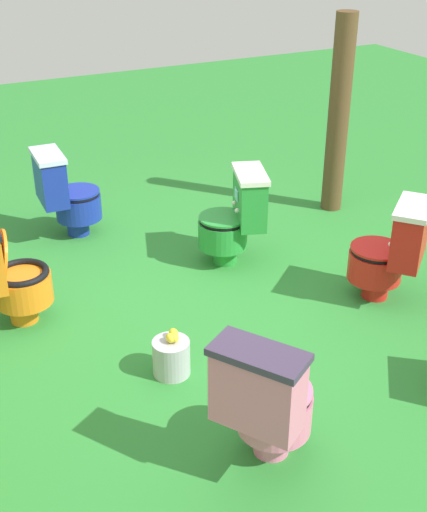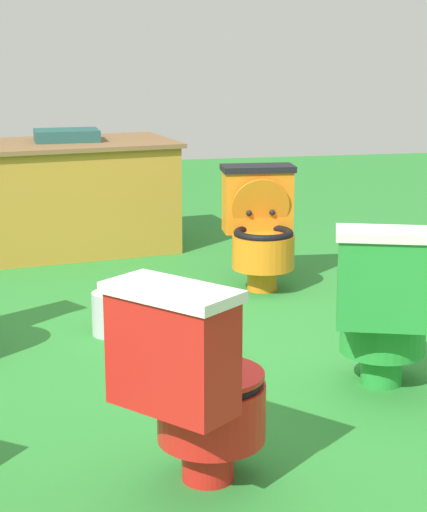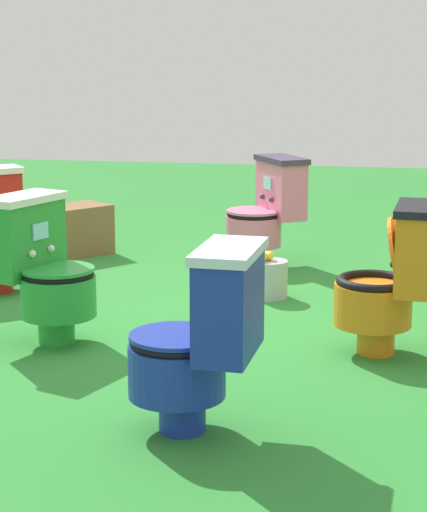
{
  "view_description": "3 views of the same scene",
  "coord_description": "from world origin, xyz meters",
  "px_view_note": "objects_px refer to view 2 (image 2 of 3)",
  "views": [
    {
      "loc": [
        -3.47,
        1.7,
        2.48
      ],
      "look_at": [
        -0.13,
        0.02,
        0.49
      ],
      "focal_mm": 47.73,
      "sensor_mm": 36.0,
      "label": 1
    },
    {
      "loc": [
        -0.9,
        -3.9,
        1.48
      ],
      "look_at": [
        -0.09,
        -0.04,
        0.51
      ],
      "focal_mm": 63.14,
      "sensor_mm": 36.0,
      "label": 2
    },
    {
      "loc": [
        4.93,
        1.18,
        1.43
      ],
      "look_at": [
        0.07,
        0.26,
        0.36
      ],
      "focal_mm": 67.58,
      "sensor_mm": 36.0,
      "label": 3
    }
  ],
  "objects_px": {
    "toilet_green": "(385,307)",
    "vendor_table": "(69,195)",
    "toilet_red": "(194,384)",
    "toilet_orange": "(260,226)",
    "lemon_bucket": "(114,312)"
  },
  "relations": [
    {
      "from": "toilet_red",
      "to": "toilet_green",
      "type": "bearing_deg",
      "value": 85.63
    },
    {
      "from": "toilet_red",
      "to": "vendor_table",
      "type": "height_order",
      "value": "vendor_table"
    },
    {
      "from": "toilet_red",
      "to": "vendor_table",
      "type": "xyz_separation_m",
      "value": [
        -0.21,
        3.59,
        0.02
      ]
    },
    {
      "from": "toilet_red",
      "to": "vendor_table",
      "type": "bearing_deg",
      "value": 143.43
    },
    {
      "from": "toilet_green",
      "to": "vendor_table",
      "type": "relative_size",
      "value": 0.46
    },
    {
      "from": "toilet_green",
      "to": "toilet_orange",
      "type": "height_order",
      "value": "same"
    },
    {
      "from": "toilet_red",
      "to": "toilet_green",
      "type": "xyz_separation_m",
      "value": [
        0.95,
        0.68,
        0.0
      ]
    },
    {
      "from": "toilet_green",
      "to": "lemon_bucket",
      "type": "xyz_separation_m",
      "value": [
        -1.05,
        0.98,
        -0.25
      ]
    },
    {
      "from": "toilet_red",
      "to": "toilet_green",
      "type": "relative_size",
      "value": 1.0
    },
    {
      "from": "toilet_orange",
      "to": "lemon_bucket",
      "type": "xyz_separation_m",
      "value": [
        -0.96,
        -0.72,
        -0.26
      ]
    },
    {
      "from": "toilet_green",
      "to": "vendor_table",
      "type": "bearing_deg",
      "value": 131.15
    },
    {
      "from": "toilet_green",
      "to": "toilet_red",
      "type": "bearing_deg",
      "value": -124.98
    },
    {
      "from": "toilet_red",
      "to": "vendor_table",
      "type": "distance_m",
      "value": 3.6
    },
    {
      "from": "lemon_bucket",
      "to": "toilet_red",
      "type": "bearing_deg",
      "value": -86.4
    },
    {
      "from": "toilet_green",
      "to": "vendor_table",
      "type": "height_order",
      "value": "vendor_table"
    }
  ]
}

